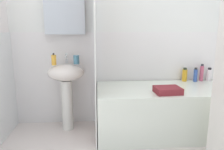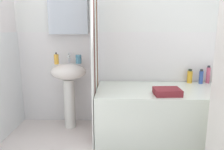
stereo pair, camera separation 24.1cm
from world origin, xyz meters
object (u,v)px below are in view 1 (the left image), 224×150
at_px(soap_dispenser, 54,60).
at_px(shampoo_bottle, 185,75).
at_px(towel_folded, 168,90).
at_px(lotion_bottle, 209,75).
at_px(body_wash_bottle, 195,75).
at_px(bathtub, 164,110).
at_px(toothbrush_cup, 76,60).
at_px(sink, 66,82).
at_px(conditioner_bottle, 202,73).

distance_m(soap_dispenser, shampoo_bottle, 1.68).
bearing_deg(soap_dispenser, towel_folded, -15.84).
distance_m(lotion_bottle, body_wash_bottle, 0.21).
height_order(bathtub, body_wash_bottle, body_wash_bottle).
xyz_separation_m(toothbrush_cup, bathtub, (1.04, -0.20, -0.60)).
bearing_deg(lotion_bottle, sink, -175.91).
distance_m(conditioner_bottle, shampoo_bottle, 0.23).
bearing_deg(towel_folded, bathtub, 80.24).
relative_size(bathtub, lotion_bottle, 9.12).
distance_m(lotion_bottle, conditioner_bottle, 0.11).
distance_m(sink, conditioner_bottle, 1.76).
relative_size(sink, towel_folded, 3.04).
bearing_deg(lotion_bottle, soap_dispenser, -175.09).
xyz_separation_m(toothbrush_cup, conditioner_bottle, (1.62, 0.10, -0.21)).
relative_size(body_wash_bottle, shampoo_bottle, 1.03).
xyz_separation_m(bathtub, body_wash_bottle, (0.49, 0.28, 0.37)).
xyz_separation_m(soap_dispenser, lotion_bottle, (1.99, 0.17, -0.24)).
bearing_deg(sink, body_wash_bottle, 3.31).
distance_m(shampoo_bottle, towel_folded, 0.66).
distance_m(soap_dispenser, body_wash_bottle, 1.80).
height_order(conditioner_bottle, shampoo_bottle, conditioner_bottle).
bearing_deg(conditioner_bottle, lotion_bottle, 3.25).
bearing_deg(toothbrush_cup, body_wash_bottle, 2.73).
bearing_deg(soap_dispenser, sink, 16.62).
bearing_deg(toothbrush_cup, towel_folded, -22.64).
distance_m(toothbrush_cup, body_wash_bottle, 1.54).
relative_size(bathtub, conditioner_bottle, 7.06).
height_order(sink, soap_dispenser, soap_dispenser).
xyz_separation_m(toothbrush_cup, lotion_bottle, (1.73, 0.11, -0.23)).
bearing_deg(body_wash_bottle, towel_folded, -136.99).
xyz_separation_m(bathtub, shampoo_bottle, (0.36, 0.31, 0.37)).
height_order(toothbrush_cup, body_wash_bottle, toothbrush_cup).
xyz_separation_m(body_wash_bottle, towel_folded, (-0.53, -0.49, -0.05)).
relative_size(lotion_bottle, body_wash_bottle, 0.94).
xyz_separation_m(toothbrush_cup, body_wash_bottle, (1.53, 0.07, -0.23)).
xyz_separation_m(sink, soap_dispenser, (-0.13, -0.04, 0.28)).
distance_m(lotion_bottle, towel_folded, 0.90).
relative_size(lotion_bottle, shampoo_bottle, 0.98).
bearing_deg(body_wash_bottle, conditioner_bottle, 17.60).
bearing_deg(bathtub, toothbrush_cup, 168.93).
distance_m(toothbrush_cup, bathtub, 1.21).
height_order(lotion_bottle, conditioner_bottle, conditioner_bottle).
bearing_deg(sink, toothbrush_cup, 10.15).
relative_size(soap_dispenser, shampoo_bottle, 0.80).
height_order(soap_dispenser, conditioner_bottle, soap_dispenser).
height_order(soap_dispenser, body_wash_bottle, soap_dispenser).
height_order(soap_dispenser, bathtub, soap_dispenser).
relative_size(conditioner_bottle, body_wash_bottle, 1.22).
xyz_separation_m(toothbrush_cup, shampoo_bottle, (1.40, 0.11, -0.23)).
distance_m(bathtub, towel_folded, 0.38).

